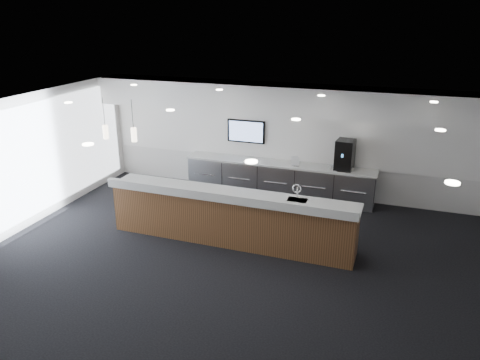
% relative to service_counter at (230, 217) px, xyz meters
% --- Properties ---
extents(ground, '(10.00, 10.00, 0.00)m').
position_rel_service_counter_xyz_m(ground, '(0.30, -0.78, -0.57)').
color(ground, black).
rests_on(ground, ground).
extents(ceiling, '(10.00, 8.00, 0.02)m').
position_rel_service_counter_xyz_m(ceiling, '(0.30, -0.78, 2.43)').
color(ceiling, black).
rests_on(ceiling, back_wall).
extents(back_wall, '(10.00, 0.02, 3.00)m').
position_rel_service_counter_xyz_m(back_wall, '(0.30, 3.22, 0.93)').
color(back_wall, silver).
rests_on(back_wall, ground).
extents(left_wall, '(0.02, 8.00, 3.00)m').
position_rel_service_counter_xyz_m(left_wall, '(-4.70, -0.78, 0.93)').
color(left_wall, silver).
rests_on(left_wall, ground).
extents(soffit_bulkhead, '(10.00, 0.90, 0.70)m').
position_rel_service_counter_xyz_m(soffit_bulkhead, '(0.30, 2.77, 2.08)').
color(soffit_bulkhead, white).
rests_on(soffit_bulkhead, back_wall).
extents(alcove_panel, '(9.80, 0.06, 1.40)m').
position_rel_service_counter_xyz_m(alcove_panel, '(0.30, 3.19, 1.03)').
color(alcove_panel, white).
rests_on(alcove_panel, back_wall).
extents(window_blinds_wall, '(0.04, 7.36, 2.55)m').
position_rel_service_counter_xyz_m(window_blinds_wall, '(-4.66, -0.78, 0.93)').
color(window_blinds_wall, silver).
rests_on(window_blinds_wall, left_wall).
extents(back_credenza, '(5.06, 0.66, 0.95)m').
position_rel_service_counter_xyz_m(back_credenza, '(0.30, 2.86, -0.10)').
color(back_credenza, gray).
rests_on(back_credenza, ground).
extents(wall_tv, '(1.05, 0.08, 0.62)m').
position_rel_service_counter_xyz_m(wall_tv, '(-0.70, 3.13, 1.08)').
color(wall_tv, black).
rests_on(wall_tv, back_wall).
extents(pendant_left, '(0.12, 0.12, 0.30)m').
position_rel_service_counter_xyz_m(pendant_left, '(-2.10, 0.02, 1.68)').
color(pendant_left, beige).
rests_on(pendant_left, ceiling).
extents(pendant_right, '(0.12, 0.12, 0.30)m').
position_rel_service_counter_xyz_m(pendant_right, '(-2.80, 0.02, 1.68)').
color(pendant_right, beige).
rests_on(pendant_right, ceiling).
extents(ceiling_can_lights, '(7.00, 5.00, 0.02)m').
position_rel_service_counter_xyz_m(ceiling_can_lights, '(0.30, -0.78, 2.40)').
color(ceiling_can_lights, white).
rests_on(ceiling_can_lights, ceiling).
extents(service_counter, '(5.40, 0.95, 1.49)m').
position_rel_service_counter_xyz_m(service_counter, '(0.00, 0.00, 0.00)').
color(service_counter, '#4C3019').
rests_on(service_counter, ground).
extents(coffee_machine, '(0.48, 0.59, 0.76)m').
position_rel_service_counter_xyz_m(coffee_machine, '(1.99, 2.90, 0.75)').
color(coffee_machine, black).
rests_on(coffee_machine, back_credenza).
extents(info_sign_left, '(0.18, 0.05, 0.24)m').
position_rel_service_counter_xyz_m(info_sign_left, '(0.74, 2.80, 0.50)').
color(info_sign_left, white).
rests_on(info_sign_left, back_credenza).
extents(info_sign_right, '(0.16, 0.03, 0.21)m').
position_rel_service_counter_xyz_m(info_sign_right, '(0.80, 2.73, 0.48)').
color(info_sign_right, white).
rests_on(info_sign_right, back_credenza).
extents(cup_0, '(0.09, 0.09, 0.09)m').
position_rel_service_counter_xyz_m(cup_0, '(2.20, 2.79, 0.42)').
color(cup_0, white).
rests_on(cup_0, back_credenza).
extents(cup_1, '(0.13, 0.13, 0.09)m').
position_rel_service_counter_xyz_m(cup_1, '(2.06, 2.79, 0.42)').
color(cup_1, white).
rests_on(cup_1, back_credenza).
extents(cup_2, '(0.12, 0.12, 0.09)m').
position_rel_service_counter_xyz_m(cup_2, '(1.92, 2.79, 0.42)').
color(cup_2, white).
rests_on(cup_2, back_credenza).
extents(cup_3, '(0.12, 0.12, 0.09)m').
position_rel_service_counter_xyz_m(cup_3, '(1.78, 2.79, 0.42)').
color(cup_3, white).
rests_on(cup_3, back_credenza).
extents(cup_4, '(0.13, 0.13, 0.09)m').
position_rel_service_counter_xyz_m(cup_4, '(1.64, 2.79, 0.42)').
color(cup_4, white).
rests_on(cup_4, back_credenza).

